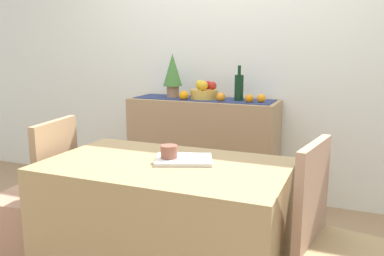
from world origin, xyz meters
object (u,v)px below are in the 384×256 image
at_px(sideboard_console, 203,150).
at_px(chair_near_window, 37,224).
at_px(potted_plant, 173,73).
at_px(dining_table, 166,233).
at_px(fruit_bowl, 204,94).
at_px(open_book, 184,159).
at_px(wine_bottle, 239,87).
at_px(coffee_cup, 169,153).

distance_m(sideboard_console, chair_near_window, 1.50).
xyz_separation_m(potted_plant, dining_table, (0.61, -1.40, -0.72)).
distance_m(potted_plant, dining_table, 1.69).
xyz_separation_m(fruit_bowl, open_book, (0.39, -1.33, -0.17)).
xyz_separation_m(wine_bottle, coffee_cup, (0.03, -1.36, -0.21)).
relative_size(sideboard_console, fruit_bowl, 5.44).
bearing_deg(chair_near_window, potted_plant, 79.65).
distance_m(potted_plant, coffee_cup, 1.52).
relative_size(dining_table, chair_near_window, 1.33).
bearing_deg(open_book, dining_table, -158.66).
bearing_deg(fruit_bowl, coffee_cup, -76.53).
height_order(sideboard_console, dining_table, sideboard_console).
bearing_deg(potted_plant, wine_bottle, -0.00).
xyz_separation_m(sideboard_console, potted_plant, (-0.28, 0.00, 0.65)).
xyz_separation_m(fruit_bowl, dining_table, (0.32, -1.40, -0.55)).
distance_m(fruit_bowl, coffee_cup, 1.40).
bearing_deg(dining_table, coffee_cup, 82.33).
distance_m(fruit_bowl, chair_near_window, 1.63).
bearing_deg(dining_table, chair_near_window, 179.86).
bearing_deg(dining_table, wine_bottle, 90.94).
bearing_deg(potted_plant, chair_near_window, -100.35).
height_order(dining_table, chair_near_window, chair_near_window).
bearing_deg(dining_table, fruit_bowl, 102.94).
bearing_deg(wine_bottle, dining_table, -89.06).
height_order(sideboard_console, open_book, sideboard_console).
relative_size(wine_bottle, open_book, 1.02).
bearing_deg(open_book, sideboard_console, 85.41).
bearing_deg(dining_table, open_book, 42.72).
bearing_deg(coffee_cup, open_book, 23.88).
xyz_separation_m(potted_plant, coffee_cup, (0.61, -1.36, -0.31)).
distance_m(coffee_cup, chair_near_window, 1.01).
relative_size(wine_bottle, chair_near_window, 0.32).
height_order(wine_bottle, dining_table, wine_bottle).
bearing_deg(sideboard_console, dining_table, -76.74).
bearing_deg(chair_near_window, coffee_cup, 2.29).
bearing_deg(potted_plant, fruit_bowl, -0.00).
xyz_separation_m(dining_table, open_book, (0.07, 0.07, 0.38)).
height_order(fruit_bowl, open_book, fruit_bowl).
distance_m(wine_bottle, open_book, 1.35).
distance_m(sideboard_console, coffee_cup, 1.44).
xyz_separation_m(coffee_cup, chair_near_window, (-0.87, -0.03, -0.52)).
relative_size(fruit_bowl, coffee_cup, 2.65).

